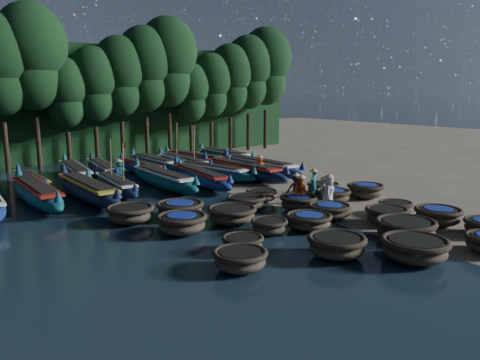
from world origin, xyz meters
TOP-DOWN VIEW (x-y plane):
  - ground at (0.00, 0.00)m, footprint 120.00×120.00m
  - foliage_wall at (0.00, 23.50)m, footprint 40.00×3.00m
  - coracle_2 at (-1.44, -9.26)m, footprint 2.82×2.82m
  - coracle_5 at (-6.99, -6.18)m, footprint 1.94×1.94m
  - coracle_6 at (-3.38, -7.30)m, footprint 2.59×2.59m
  - coracle_7 at (0.50, -7.61)m, footprint 2.49×2.49m
  - coracle_8 at (1.85, -5.72)m, footprint 2.35×2.35m
  - coracle_9 at (3.59, -7.23)m, footprint 2.15×2.15m
  - coracle_10 at (-5.79, -4.77)m, footprint 1.73×1.73m
  - coracle_11 at (-3.49, -3.64)m, footprint 1.62×1.62m
  - coracle_12 at (-1.64, -4.16)m, footprint 2.34×2.34m
  - coracle_13 at (0.42, -3.51)m, footprint 2.06×2.06m
  - coracle_14 at (3.61, -4.98)m, footprint 1.91×1.91m
  - coracle_15 at (-6.45, -1.34)m, footprint 2.32×2.32m
  - coracle_16 at (-3.85, -1.42)m, footprint 2.54×2.54m
  - coracle_17 at (0.37, -1.43)m, footprint 1.94×1.94m
  - coracle_18 at (3.03, -1.41)m, footprint 2.33×2.33m
  - coracle_19 at (5.45, -1.69)m, footprint 2.13×2.13m
  - coracle_20 at (-7.51, 1.56)m, footprint 2.47×2.47m
  - coracle_21 at (-5.24, 0.93)m, footprint 2.81×2.81m
  - coracle_22 at (-1.68, 0.30)m, footprint 2.39×2.39m
  - coracle_23 at (0.13, 1.22)m, footprint 2.17×2.17m
  - coracle_24 at (4.30, 0.52)m, footprint 2.11×2.11m
  - long_boat_1 at (-9.99, 8.17)m, footprint 1.70×9.03m
  - long_boat_2 at (-7.50, 7.30)m, footprint 1.69×9.19m
  - long_boat_3 at (-5.44, 8.28)m, footprint 1.97×7.36m
  - long_boat_4 at (-2.49, 7.80)m, footprint 1.86×8.80m
  - long_boat_5 at (-0.23, 7.04)m, footprint 2.52×8.45m
  - long_boat_6 at (1.72, 8.49)m, footprint 2.75×8.02m
  - long_boat_7 at (3.36, 7.29)m, footprint 2.12×9.06m
  - long_boat_8 at (5.45, 7.78)m, footprint 1.61×9.15m
  - long_boat_10 at (-9.21, 12.55)m, footprint 1.29×7.28m
  - long_boat_11 at (-6.08, 13.78)m, footprint 2.47×8.38m
  - long_boat_12 at (-4.02, 14.06)m, footprint 2.49×8.02m
  - long_boat_13 at (-1.39, 13.27)m, footprint 1.38×7.40m
  - long_boat_14 at (0.29, 14.48)m, footprint 1.53×8.09m
  - long_boat_15 at (2.03, 13.01)m, footprint 1.66×8.39m
  - long_boat_16 at (4.00, 14.40)m, footprint 2.62×8.07m
  - long_boat_17 at (6.99, 14.47)m, footprint 1.62×8.32m
  - fisherman_0 at (1.67, -2.31)m, footprint 1.05×0.97m
  - fisherman_1 at (3.20, 0.25)m, footprint 0.66×0.52m
  - fisherman_2 at (0.62, -1.36)m, footprint 1.03×1.07m
  - fisherman_3 at (1.27, -0.30)m, footprint 1.19×1.15m
  - fisherman_4 at (1.80, -1.88)m, footprint 1.02×0.80m
  - fisherman_5 at (-4.11, 10.85)m, footprint 1.50×1.05m
  - fisherman_6 at (4.36, 6.50)m, footprint 0.93×0.85m
  - tree_4 at (-6.80, 20.00)m, footprint 5.34×5.34m
  - tree_5 at (-4.50, 20.00)m, footprint 3.68×3.68m
  - tree_6 at (-2.20, 20.00)m, footprint 4.09×4.09m
  - tree_7 at (0.10, 20.00)m, footprint 4.51×4.51m
  - tree_8 at (2.40, 20.00)m, footprint 4.92×4.92m
  - tree_9 at (4.70, 20.00)m, footprint 5.34×5.34m
  - tree_10 at (7.00, 20.00)m, footprint 3.68×3.68m
  - tree_11 at (9.30, 20.00)m, footprint 4.09×4.09m
  - tree_12 at (11.60, 20.00)m, footprint 4.51×4.51m
  - tree_13 at (13.90, 20.00)m, footprint 4.92×4.92m
  - tree_14 at (16.20, 20.00)m, footprint 5.34×5.34m

SIDE VIEW (x-z plane):
  - ground at x=0.00m, z-range 0.00..0.00m
  - coracle_10 at x=-5.79m, z-range 0.05..0.68m
  - coracle_23 at x=0.13m, z-range 0.05..0.69m
  - coracle_11 at x=-3.49m, z-range 0.05..0.69m
  - coracle_24 at x=4.30m, z-range 0.05..0.70m
  - coracle_14 at x=3.61m, z-range 0.05..0.71m
  - coracle_12 at x=-1.64m, z-range 0.05..0.75m
  - coracle_13 at x=0.42m, z-range 0.06..0.76m
  - coracle_5 at x=-6.99m, z-range 0.05..0.77m
  - coracle_22 at x=-1.68m, z-range 0.05..0.77m
  - coracle_18 at x=3.03m, z-range 0.06..0.79m
  - coracle_17 at x=0.37m, z-range 0.06..0.81m
  - coracle_8 at x=1.85m, z-range 0.06..0.82m
  - coracle_21 at x=-5.24m, z-range 0.06..0.84m
  - coracle_9 at x=3.59m, z-range 0.06..0.85m
  - coracle_19 at x=5.45m, z-range 0.06..0.86m
  - coracle_20 at x=-7.51m, z-range 0.06..0.87m
  - coracle_16 at x=-3.85m, z-range 0.06..0.87m
  - coracle_6 at x=-3.38m, z-range 0.06..0.88m
  - coracle_7 at x=0.50m, z-range 0.06..0.90m
  - coracle_2 at x=-1.44m, z-range 0.06..0.91m
  - long_boat_10 at x=-9.21m, z-range -0.15..1.13m
  - coracle_15 at x=-6.45m, z-range 0.07..0.92m
  - long_boat_13 at x=-1.39m, z-range -0.16..1.15m
  - long_boat_3 at x=-5.44m, z-range -1.07..2.07m
  - long_boat_14 at x=0.29m, z-range -0.17..1.25m
  - long_boat_12 at x=-4.02m, z-range -0.17..1.25m
  - long_boat_6 at x=1.72m, z-range -0.17..1.26m
  - long_boat_16 at x=4.00m, z-range -0.17..1.26m
  - long_boat_17 at x=6.99m, z-range -0.17..1.29m
  - long_boat_15 at x=2.03m, z-range -1.22..2.35m
  - long_boat_11 at x=-6.08m, z-range -0.18..1.31m
  - long_boat_5 at x=-0.23m, z-range -0.18..1.32m
  - long_boat_4 at x=-2.49m, z-range -0.18..1.36m
  - long_boat_1 at x=-9.99m, z-range -0.19..1.40m
  - long_boat_7 at x=3.36m, z-range -0.19..1.41m
  - long_boat_8 at x=5.45m, z-range -0.19..1.42m
  - long_boat_2 at x=-7.50m, z-range -0.19..1.42m
  - fisherman_5 at x=-4.11m, z-range -0.06..1.69m
  - fisherman_3 at x=1.27m, z-range -0.06..1.77m
  - fisherman_6 at x=4.36m, z-range -0.04..1.76m
  - fisherman_4 at x=1.80m, z-range -0.03..1.78m
  - fisherman_1 at x=3.20m, z-range 0.01..1.80m
  - fisherman_2 at x=0.62m, z-range -0.05..1.88m
  - fisherman_0 at x=1.67m, z-range -0.05..1.95m
  - foliage_wall at x=0.00m, z-range 0.00..10.00m
  - tree_5 at x=-4.50m, z-range 1.63..10.31m
  - tree_10 at x=7.00m, z-range 1.63..10.31m
  - tree_6 at x=-2.20m, z-range 1.82..11.47m
  - tree_11 at x=9.30m, z-range 1.82..11.47m
  - tree_7 at x=0.10m, z-range 2.01..12.64m
  - tree_12 at x=11.60m, z-range 2.01..12.64m
  - tree_8 at x=2.40m, z-range 2.19..13.80m
  - tree_13 at x=13.90m, z-range 2.19..13.80m
  - tree_4 at x=-6.80m, z-range 2.38..14.96m
  - tree_9 at x=4.70m, z-range 2.38..14.96m
  - tree_14 at x=16.20m, z-range 2.38..14.96m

